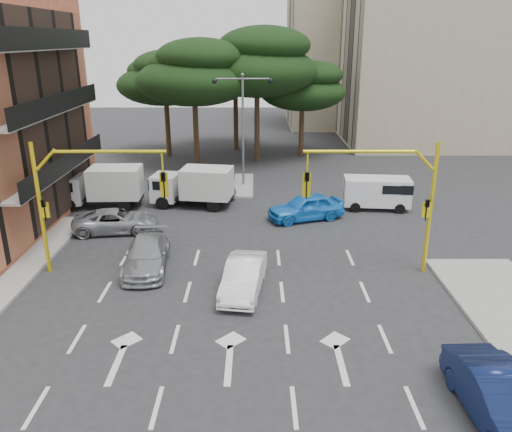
# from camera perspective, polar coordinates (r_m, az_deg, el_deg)

# --- Properties ---
(ground) EXTENTS (120.00, 120.00, 0.00)m
(ground) POSITION_cam_1_polar(r_m,az_deg,el_deg) (21.34, -2.44, -8.66)
(ground) COLOR #28282B
(ground) RESTS_ON ground
(median_strip) EXTENTS (1.40, 6.00, 0.15)m
(median_strip) POSITION_cam_1_polar(r_m,az_deg,el_deg) (36.21, -1.45, 3.53)
(median_strip) COLOR gray
(median_strip) RESTS_ON ground
(apartment_beige_near) EXTENTS (20.20, 12.15, 18.70)m
(apartment_beige_near) POSITION_cam_1_polar(r_m,az_deg,el_deg) (54.25, 21.58, 17.54)
(apartment_beige_near) COLOR tan
(apartment_beige_near) RESTS_ON ground
(apartment_beige_far) EXTENTS (16.20, 12.15, 16.70)m
(apartment_beige_far) POSITION_cam_1_polar(r_m,az_deg,el_deg) (63.95, 11.38, 17.69)
(apartment_beige_far) COLOR tan
(apartment_beige_far) RESTS_ON ground
(pine_left_near) EXTENTS (9.15, 9.15, 10.23)m
(pine_left_near) POSITION_cam_1_polar(r_m,az_deg,el_deg) (41.10, -7.06, 15.99)
(pine_left_near) COLOR #382616
(pine_left_near) RESTS_ON ground
(pine_center) EXTENTS (9.98, 9.98, 11.16)m
(pine_center) POSITION_cam_1_polar(r_m,az_deg,el_deg) (42.77, 0.20, 17.20)
(pine_center) COLOR #382616
(pine_center) RESTS_ON ground
(pine_left_far) EXTENTS (8.32, 8.32, 9.30)m
(pine_left_far) POSITION_cam_1_polar(r_m,az_deg,el_deg) (45.53, -10.31, 15.30)
(pine_left_far) COLOR #382616
(pine_left_far) RESTS_ON ground
(pine_right) EXTENTS (7.49, 7.49, 8.37)m
(pine_right) POSITION_cam_1_polar(r_m,az_deg,el_deg) (45.10, 5.44, 14.59)
(pine_right) COLOR #382616
(pine_right) RESTS_ON ground
(pine_back) EXTENTS (9.15, 9.15, 10.23)m
(pine_back) POSITION_cam_1_polar(r_m,az_deg,el_deg) (47.84, -2.33, 16.61)
(pine_back) COLOR #382616
(pine_back) RESTS_ON ground
(signal_mast_right) EXTENTS (5.79, 0.37, 6.00)m
(signal_mast_right) POSITION_cam_1_polar(r_m,az_deg,el_deg) (22.48, 15.25, 2.85)
(signal_mast_right) COLOR yellow
(signal_mast_right) RESTS_ON ground
(signal_mast_left) EXTENTS (5.79, 0.37, 6.00)m
(signal_mast_left) POSITION_cam_1_polar(r_m,az_deg,el_deg) (23.00, -19.59, 2.77)
(signal_mast_left) COLOR yellow
(signal_mast_left) RESTS_ON ground
(street_lamp_center) EXTENTS (4.16, 0.36, 7.77)m
(street_lamp_center) POSITION_cam_1_polar(r_m,az_deg,el_deg) (35.10, -1.52, 11.96)
(street_lamp_center) COLOR slate
(street_lamp_center) RESTS_ON median_strip
(car_white_hatch) EXTENTS (2.05, 4.38, 1.39)m
(car_white_hatch) POSITION_cam_1_polar(r_m,az_deg,el_deg) (21.08, -1.42, -6.90)
(car_white_hatch) COLOR white
(car_white_hatch) RESTS_ON ground
(car_blue_compact) EXTENTS (4.84, 3.16, 1.53)m
(car_blue_compact) POSITION_cam_1_polar(r_m,az_deg,el_deg) (29.46, 5.71, 1.04)
(car_blue_compact) COLOR blue
(car_blue_compact) RESTS_ON ground
(car_silver_wagon) EXTENTS (2.27, 4.81, 1.35)m
(car_silver_wagon) POSITION_cam_1_polar(r_m,az_deg,el_deg) (23.66, -12.40, -4.35)
(car_silver_wagon) COLOR #979A9E
(car_silver_wagon) RESTS_ON ground
(car_silver_cross_a) EXTENTS (4.78, 2.66, 1.26)m
(car_silver_cross_a) POSITION_cam_1_polar(r_m,az_deg,el_deg) (28.53, -15.74, -0.54)
(car_silver_cross_a) COLOR #9C9FA4
(car_silver_cross_a) RESTS_ON ground
(car_silver_cross_b) EXTENTS (4.65, 2.16, 1.54)m
(car_silver_cross_b) POSITION_cam_1_polar(r_m,az_deg,el_deg) (33.31, -6.19, 3.23)
(car_silver_cross_b) COLOR #93979B
(car_silver_cross_b) RESTS_ON ground
(car_navy_parked) EXTENTS (1.75, 4.56, 1.48)m
(car_navy_parked) POSITION_cam_1_polar(r_m,az_deg,el_deg) (16.09, 26.05, -18.28)
(car_navy_parked) COLOR #0C163D
(car_navy_parked) RESTS_ON ground
(van_white) EXTENTS (4.19, 2.19, 2.02)m
(van_white) POSITION_cam_1_polar(r_m,az_deg,el_deg) (32.04, 13.61, 2.57)
(van_white) COLOR silver
(van_white) RESTS_ON ground
(box_truck_a) EXTENTS (5.30, 2.34, 2.58)m
(box_truck_a) POSITION_cam_1_polar(r_m,az_deg,el_deg) (32.83, -17.30, 3.14)
(box_truck_a) COLOR silver
(box_truck_a) RESTS_ON ground
(box_truck_b) EXTENTS (5.37, 2.89, 2.51)m
(box_truck_b) POSITION_cam_1_polar(r_m,az_deg,el_deg) (31.79, -7.23, 3.30)
(box_truck_b) COLOR silver
(box_truck_b) RESTS_ON ground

